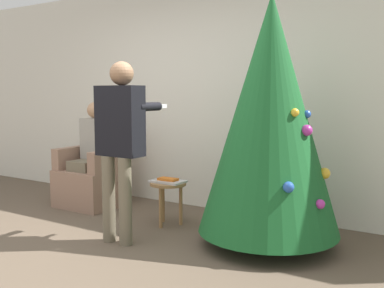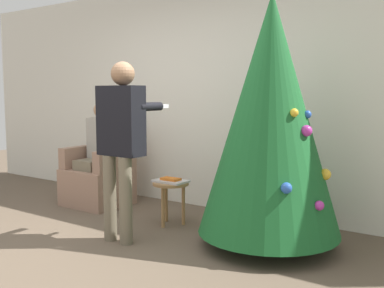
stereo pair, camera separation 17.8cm
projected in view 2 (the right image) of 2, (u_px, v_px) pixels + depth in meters
ground_plane at (50, 259)px, 3.74m from camera, size 14.00×14.00×0.00m
wall_back at (199, 95)px, 5.41m from camera, size 8.00×0.06×2.70m
christmas_tree at (270, 115)px, 3.92m from camera, size 1.26×1.26×2.24m
armchair at (100, 176)px, 5.58m from camera, size 0.72×0.66×0.96m
person_seated at (98, 148)px, 5.52m from camera, size 0.36×0.46×1.27m
person_standing at (121, 134)px, 4.11m from camera, size 0.46×0.57×1.66m
side_stool at (171, 189)px, 4.69m from camera, size 0.38×0.38×0.45m
laptop at (171, 181)px, 4.68m from camera, size 0.35×0.23×0.02m
book at (171, 179)px, 4.68m from camera, size 0.20×0.11×0.02m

